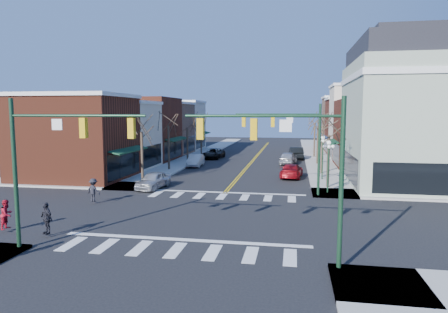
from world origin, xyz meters
The scene contains 35 objects.
ground centered at (0.00, 0.00, 0.00)m, with size 160.00×160.00×0.00m, color black.
sidewalk_left centered at (-8.75, 20.00, 0.07)m, with size 3.50×70.00×0.15m, color #9E9B93.
sidewalk_right centered at (8.75, 20.00, 0.07)m, with size 3.50×70.00×0.15m, color #9E9B93.
bldg_left_brick_a centered at (-15.50, 11.75, 4.00)m, with size 10.00×8.50×8.00m, color #612717.
bldg_left_stucco_a centered at (-15.50, 19.50, 3.75)m, with size 10.00×7.00×7.50m, color beige.
bldg_left_brick_b centered at (-15.50, 27.50, 4.25)m, with size 10.00×9.00×8.50m, color #612717.
bldg_left_tan centered at (-15.50, 35.75, 3.90)m, with size 10.00×7.50×7.80m, color #916850.
bldg_left_stucco_b centered at (-15.50, 43.50, 4.10)m, with size 10.00×8.00×8.20m, color beige.
bldg_right_brick_a centered at (15.50, 25.75, 4.00)m, with size 10.00×8.50×8.00m, color #612717.
bldg_right_stucco centered at (15.50, 33.50, 5.00)m, with size 10.00×7.00×10.00m, color beige.
bldg_right_brick_b centered at (15.50, 41.00, 4.25)m, with size 10.00×8.00×8.50m, color #612717.
bldg_right_tan centered at (15.50, 49.00, 4.50)m, with size 10.00×8.00×9.00m, color #916850.
victorian_corner centered at (16.50, 14.50, 6.66)m, with size 12.25×14.25×13.30m.
traffic_mast_near_left centered at (-5.55, -7.40, 4.71)m, with size 6.60×0.28×7.20m.
traffic_mast_near_right centered at (5.55, -7.40, 4.71)m, with size 6.60×0.28×7.20m.
traffic_mast_far_right centered at (5.55, 7.40, 4.71)m, with size 6.60×0.28×7.20m.
lamppost_corner centered at (8.20, 8.50, 2.96)m, with size 0.36×0.36×4.33m.
lamppost_midblock centered at (8.20, 15.00, 2.96)m, with size 0.36×0.36×4.33m.
tree_left_a centered at (-8.40, 11.00, 2.38)m, with size 0.24×0.24×4.76m, color #382B21.
tree_left_b centered at (-8.40, 19.00, 2.52)m, with size 0.24×0.24×5.04m, color #382B21.
tree_left_c centered at (-8.40, 27.00, 2.27)m, with size 0.24×0.24×4.55m, color #382B21.
tree_left_d centered at (-8.40, 35.00, 2.45)m, with size 0.24×0.24×4.90m, color #382B21.
tree_right_a centered at (8.40, 11.00, 2.31)m, with size 0.24×0.24×4.62m, color #382B21.
tree_right_b centered at (8.40, 19.00, 2.59)m, with size 0.24×0.24×5.18m, color #382B21.
tree_right_c centered at (8.40, 27.00, 2.42)m, with size 0.24×0.24×4.83m, color #382B21.
tree_right_d centered at (8.40, 35.00, 2.48)m, with size 0.24×0.24×4.97m, color #382B21.
car_left_near centered at (-6.40, 8.40, 0.73)m, with size 1.71×4.26×1.45m, color #B7B8BC.
car_left_mid centered at (-6.27, 22.85, 0.72)m, with size 1.52×4.37×1.44m, color silver.
car_left_far centered at (-5.77, 31.40, 0.70)m, with size 2.33×5.06×1.40m, color black.
car_right_near centered at (5.29, 16.34, 0.70)m, with size 1.97×4.84×1.41m, color maroon.
car_right_mid centered at (4.80, 26.91, 0.79)m, with size 1.87×4.66×1.59m, color #ADACB1.
car_right_far centered at (5.79, 32.86, 0.85)m, with size 1.79×5.13×1.69m, color black.
pedestrian_red_b centered at (-10.00, -4.91, 0.97)m, with size 0.80×0.62×1.64m, color #AE1225.
pedestrian_dark_a centered at (-7.30, -5.36, 1.00)m, with size 1.00×0.42×1.71m, color black.
pedestrian_dark_b centered at (-8.65, 2.20, 0.99)m, with size 1.09×0.62×1.68m, color black.
Camera 1 is at (5.47, -23.93, 6.55)m, focal length 32.00 mm.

